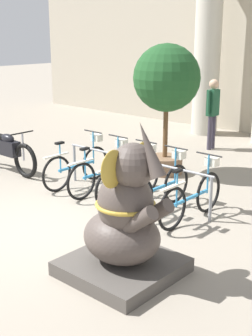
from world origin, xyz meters
The scene contains 12 objects.
ground_plane centered at (0.00, 0.00, 0.00)m, with size 60.00×60.00×0.00m, color gray.
column_left centered at (-1.95, 7.60, 2.62)m, with size 0.94×0.94×5.16m.
bike_rack centered at (0.19, 1.95, 0.59)m, with size 3.29×0.05×0.77m.
bicycle_0 centered at (-1.16, 1.81, 0.41)m, with size 0.48×1.71×1.02m.
bicycle_1 centered at (-0.48, 1.82, 0.41)m, with size 0.48×1.71×1.02m.
bicycle_2 centered at (0.19, 1.84, 0.41)m, with size 0.48×1.71×1.02m.
bicycle_3 centered at (0.86, 1.83, 0.41)m, with size 0.48×1.71×1.02m.
bicycle_4 centered at (1.54, 1.81, 0.41)m, with size 0.48×1.71×1.02m.
elephant_statue centered at (1.91, -0.22, 0.68)m, with size 1.30×1.30×2.01m.
motorcycle centered at (-2.99, 1.40, 0.47)m, with size 2.10×0.55×0.96m.
person_pedestrian centered at (-0.76, 6.08, 1.08)m, with size 0.24×0.47×1.78m.
potted_tree centered at (-0.37, 3.60, 1.89)m, with size 1.38×1.38×2.71m.
Camera 1 is at (5.42, -4.14, 2.95)m, focal length 50.00 mm.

